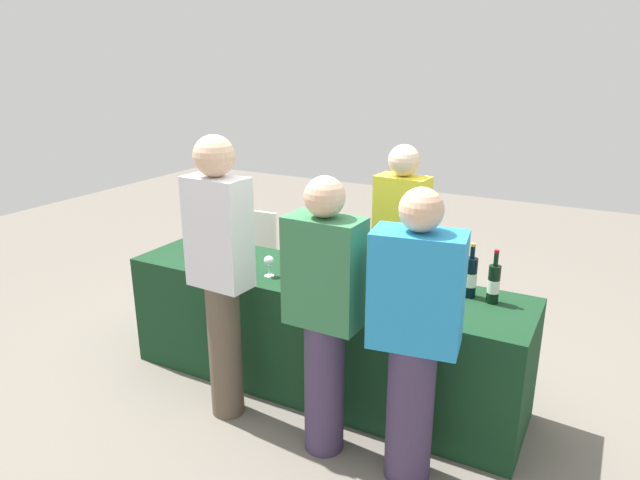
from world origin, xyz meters
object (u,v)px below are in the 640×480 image
Objects in this scene: wine_glass_0 at (191,246)px; server_pouring at (400,247)px; wine_glass_4 at (401,288)px; wine_glass_5 at (436,293)px; wine_bottle_7 at (494,284)px; guest_2 at (414,334)px; wine_glass_2 at (269,262)px; wine_bottle_1 at (219,239)px; menu_board at (253,255)px; wine_bottle_4 at (382,266)px; wine_bottle_6 at (470,277)px; wine_bottle_2 at (293,251)px; wine_glass_3 at (293,265)px; wine_bottle_5 at (438,274)px; guest_0 at (220,268)px; wine_bottle_3 at (311,251)px; wine_bottle_0 at (197,234)px; wine_glass_1 at (213,252)px; guest_1 at (324,311)px.

wine_glass_0 is 0.08× the size of server_pouring.
wine_glass_5 reaches higher than wine_glass_4.
wine_bottle_7 is 0.72m from guest_2.
wine_glass_2 is 0.89m from wine_glass_4.
wine_bottle_1 is at bearing 58.07° from wine_glass_0.
wine_glass_2 is 0.16× the size of menu_board.
wine_glass_2 is 1.05× the size of wine_glass_5.
wine_bottle_6 is at bearing 5.89° from wine_bottle_4.
wine_glass_3 is at bearing -59.50° from wine_bottle_2.
wine_glass_5 is at bearing -75.18° from wine_bottle_5.
wine_bottle_6 is 1.03× the size of wine_bottle_7.
wine_bottle_4 is 0.31m from wine_glass_4.
wine_glass_0 is at bearing 178.49° from wine_glass_3.
menu_board is at bearing 122.43° from guest_0.
wine_bottle_3 is at bearing 160.99° from wine_glass_4.
wine_bottle_5 is 0.99× the size of wine_bottle_7.
wine_glass_3 is 0.09× the size of guest_2.
wine_bottle_4 is 2.37× the size of wine_glass_0.
wine_bottle_0 reaches higher than wine_glass_0.
wine_bottle_0 reaches higher than wine_glass_5.
wine_glass_1 is at bearing -69.50° from menu_board.
wine_bottle_1 is at bearing -5.75° from wine_bottle_0.
wine_bottle_2 is at bearing -178.38° from wine_bottle_4.
wine_bottle_5 is 2.17× the size of wine_glass_1.
wine_bottle_1 is at bearing -71.16° from menu_board.
guest_1 is 2.27m from menu_board.
wine_bottle_0 is 0.19× the size of server_pouring.
wine_glass_0 is at bearing -171.47° from wine_bottle_4.
wine_glass_2 is 0.94m from server_pouring.
wine_glass_5 is at bearing -5.57° from wine_bottle_1.
wine_bottle_7 is (1.30, 0.05, -0.00)m from wine_bottle_2.
wine_glass_5 is at bearing 2.13° from wine_glass_3.
wine_bottle_2 reaches higher than wine_bottle_0.
wine_bottle_7 is 2.52m from menu_board.
guest_2 is (1.19, -0.01, -0.13)m from guest_0.
guest_2 is (0.50, 0.01, -0.01)m from guest_1.
guest_0 is (-0.96, -0.41, 0.09)m from wine_glass_4.
guest_0 is at bearing -50.94° from wine_bottle_1.
wine_bottle_0 is at bearing -179.68° from wine_bottle_4.
wine_glass_0 is at bearing -79.25° from menu_board.
wine_bottle_4 is at bearing -32.75° from menu_board.
guest_0 is at bearing -179.83° from guest_1.
wine_bottle_5 is 0.20× the size of server_pouring.
wine_glass_2 is at bearing 3.98° from wine_glass_1.
wine_glass_3 is 0.83m from server_pouring.
wine_bottle_6 reaches higher than wine_bottle_4.
guest_1 is at bearing -20.23° from wine_glass_1.
wine_bottle_3 is 1.05m from wine_bottle_6.
wine_bottle_4 reaches higher than wine_glass_3.
wine_glass_4 is at bearing -171.20° from wine_glass_5.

